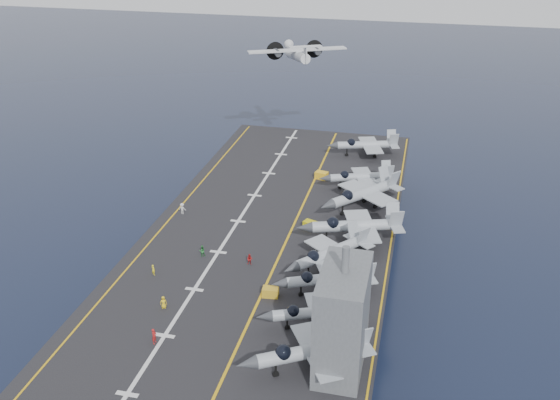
% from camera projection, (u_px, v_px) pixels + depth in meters
% --- Properties ---
extents(ground, '(500.00, 500.00, 0.00)m').
position_uv_depth(ground, '(274.00, 280.00, 103.57)').
color(ground, '#142135').
rests_on(ground, ground).
extents(hull, '(36.00, 90.00, 10.00)m').
position_uv_depth(hull, '(274.00, 255.00, 101.39)').
color(hull, '#56595E').
rests_on(hull, ground).
extents(flight_deck, '(38.00, 92.00, 0.40)m').
position_uv_depth(flight_deck, '(274.00, 226.00, 99.13)').
color(flight_deck, black).
rests_on(flight_deck, hull).
extents(foul_line, '(0.35, 90.00, 0.02)m').
position_uv_depth(foul_line, '(293.00, 227.00, 98.41)').
color(foul_line, gold).
rests_on(foul_line, flight_deck).
extents(landing_centerline, '(0.50, 90.00, 0.02)m').
position_uv_depth(landing_centerline, '(238.00, 221.00, 100.28)').
color(landing_centerline, silver).
rests_on(landing_centerline, flight_deck).
extents(deck_edge_port, '(0.25, 90.00, 0.02)m').
position_uv_depth(deck_edge_port, '(174.00, 214.00, 102.57)').
color(deck_edge_port, gold).
rests_on(deck_edge_port, flight_deck).
extents(deck_edge_stbd, '(0.25, 90.00, 0.02)m').
position_uv_depth(deck_edge_stbd, '(392.00, 238.00, 95.17)').
color(deck_edge_stbd, gold).
rests_on(deck_edge_stbd, flight_deck).
extents(island_superstructure, '(5.00, 10.00, 15.00)m').
position_uv_depth(island_superstructure, '(343.00, 308.00, 66.38)').
color(island_superstructure, '#56595E').
rests_on(island_superstructure, flight_deck).
extents(fighter_jet_0, '(18.05, 16.26, 5.22)m').
position_uv_depth(fighter_jet_0, '(312.00, 350.00, 67.74)').
color(fighter_jet_0, '#9099A1').
rests_on(fighter_jet_0, flight_deck).
extents(fighter_jet_1, '(15.12, 12.66, 4.47)m').
position_uv_depth(fighter_jet_1, '(317.00, 311.00, 74.62)').
color(fighter_jet_1, '#98A0AA').
rests_on(fighter_jet_1, flight_deck).
extents(fighter_jet_2, '(16.20, 13.94, 4.74)m').
position_uv_depth(fighter_jet_2, '(330.00, 277.00, 81.08)').
color(fighter_jet_2, '#9CA2AB').
rests_on(fighter_jet_2, flight_deck).
extents(fighter_jet_3, '(16.66, 17.35, 5.04)m').
position_uv_depth(fighter_jet_3, '(331.00, 251.00, 86.77)').
color(fighter_jet_3, '#979EA8').
rests_on(fighter_jet_3, flight_deck).
extents(fighter_jet_4, '(18.45, 15.03, 5.54)m').
position_uv_depth(fighter_jet_4, '(356.00, 225.00, 93.36)').
color(fighter_jet_4, '#9EA7AD').
rests_on(fighter_jet_4, flight_deck).
extents(fighter_jet_5, '(18.67, 19.27, 5.61)m').
position_uv_depth(fighter_jet_5, '(363.00, 193.00, 103.49)').
color(fighter_jet_5, '#A0AAB2').
rests_on(fighter_jet_5, flight_deck).
extents(fighter_jet_6, '(15.50, 12.85, 4.61)m').
position_uv_depth(fighter_jet_6, '(361.00, 176.00, 110.90)').
color(fighter_jet_6, gray).
rests_on(fighter_jet_6, flight_deck).
extents(fighter_jet_8, '(16.45, 13.31, 4.95)m').
position_uv_depth(fighter_jet_8, '(367.00, 144.00, 124.90)').
color(fighter_jet_8, gray).
rests_on(fighter_jet_8, flight_deck).
extents(tow_cart_a, '(2.20, 1.55, 1.25)m').
position_uv_depth(tow_cart_a, '(270.00, 292.00, 81.16)').
color(tow_cart_a, gold).
rests_on(tow_cart_a, flight_deck).
extents(tow_cart_b, '(2.39, 1.98, 1.23)m').
position_uv_depth(tow_cart_b, '(310.00, 225.00, 97.88)').
color(tow_cart_b, '#C5B80C').
rests_on(tow_cart_b, flight_deck).
extents(tow_cart_c, '(2.51, 1.95, 1.33)m').
position_uv_depth(tow_cart_c, '(321.00, 175.00, 115.34)').
color(tow_cart_c, yellow).
rests_on(tow_cart_c, flight_deck).
extents(crew_0, '(1.19, 1.00, 1.70)m').
position_uv_depth(crew_0, '(163.00, 302.00, 78.71)').
color(crew_0, yellow).
rests_on(crew_0, flight_deck).
extents(crew_1, '(1.15, 1.03, 1.60)m').
position_uv_depth(crew_1, '(153.00, 270.00, 85.69)').
color(crew_1, yellow).
rests_on(crew_1, flight_deck).
extents(crew_2, '(1.25, 1.15, 1.74)m').
position_uv_depth(crew_2, '(202.00, 251.00, 90.18)').
color(crew_2, '#298438').
rests_on(crew_2, flight_deck).
extents(crew_3, '(1.14, 0.77, 1.88)m').
position_uv_depth(crew_3, '(182.00, 209.00, 102.33)').
color(crew_3, silver).
rests_on(crew_3, flight_deck).
extents(crew_6, '(0.89, 1.25, 1.99)m').
position_uv_depth(crew_6, '(154.00, 336.00, 72.38)').
color(crew_6, '#B21919').
rests_on(crew_6, flight_deck).
extents(crew_7, '(1.03, 0.73, 1.65)m').
position_uv_depth(crew_7, '(250.00, 259.00, 88.10)').
color(crew_7, '#B21919').
rests_on(crew_7, flight_deck).
extents(transport_plane, '(27.06, 23.80, 5.34)m').
position_uv_depth(transport_plane, '(297.00, 56.00, 141.05)').
color(transport_plane, white).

